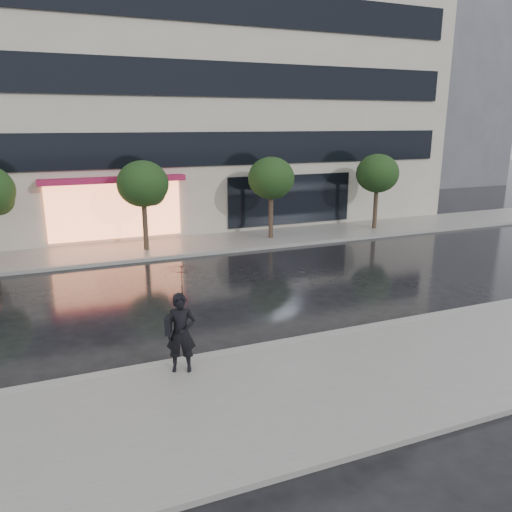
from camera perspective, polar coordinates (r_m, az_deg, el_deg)
ground at (r=14.44m, az=7.01°, el=-7.61°), size 120.00×120.00×0.00m
sidewalk_near at (r=11.96m, az=14.81°, el=-12.71°), size 60.00×4.50×0.12m
sidewalk_far at (r=23.45m, az=-5.27°, el=1.46°), size 60.00×3.50×0.12m
curb_near at (r=13.62m, az=9.09°, el=-8.80°), size 60.00×0.25×0.14m
curb_far at (r=21.83m, az=-3.91°, el=0.50°), size 60.00×0.25×0.14m
office_building at (r=30.47m, az=-10.34°, el=21.33°), size 30.00×12.76×18.00m
bg_building_right at (r=51.35m, az=17.96°, el=17.07°), size 12.00×12.00×16.00m
tree_mid_west at (r=22.06m, az=-12.66°, el=7.87°), size 2.20×2.20×3.99m
tree_mid_east at (r=23.82m, az=1.85°, el=8.72°), size 2.20×2.20×3.99m
tree_far_east at (r=26.83m, az=13.77°, el=9.01°), size 2.20×2.20×3.99m
pedestrian_with_umbrella at (r=11.01m, az=-8.53°, el=-5.48°), size 1.19×1.20×2.48m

